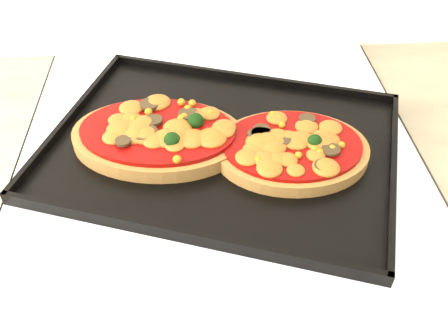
{
  "coord_description": "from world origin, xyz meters",
  "views": [
    {
      "loc": [
        -0.03,
        1.12,
        1.39
      ],
      "look_at": [
        0.0,
        1.64,
        0.92
      ],
      "focal_mm": 40.0,
      "sensor_mm": 36.0,
      "label": 1
    }
  ],
  "objects_px": {
    "stove": "(220,308)",
    "baking_tray": "(222,144)",
    "pizza_left": "(158,134)",
    "pizza_right": "(292,148)"
  },
  "relations": [
    {
      "from": "stove",
      "to": "baking_tray",
      "type": "distance_m",
      "value": 0.47
    },
    {
      "from": "stove",
      "to": "baking_tray",
      "type": "height_order",
      "value": "baking_tray"
    },
    {
      "from": "stove",
      "to": "pizza_left",
      "type": "relative_size",
      "value": 3.63
    },
    {
      "from": "baking_tray",
      "to": "pizza_right",
      "type": "height_order",
      "value": "pizza_right"
    },
    {
      "from": "baking_tray",
      "to": "pizza_left",
      "type": "height_order",
      "value": "pizza_left"
    },
    {
      "from": "stove",
      "to": "pizza_left",
      "type": "distance_m",
      "value": 0.49
    },
    {
      "from": "baking_tray",
      "to": "pizza_right",
      "type": "distance_m",
      "value": 0.1
    },
    {
      "from": "stove",
      "to": "pizza_right",
      "type": "distance_m",
      "value": 0.49
    },
    {
      "from": "pizza_left",
      "to": "pizza_right",
      "type": "height_order",
      "value": "pizza_left"
    },
    {
      "from": "baking_tray",
      "to": "pizza_left",
      "type": "relative_size",
      "value": 1.97
    }
  ]
}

